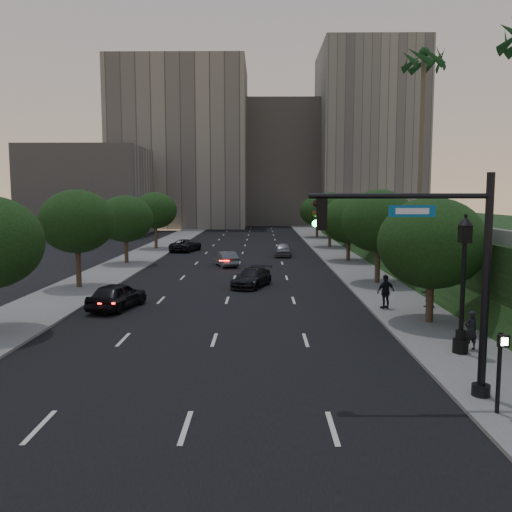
{
  "coord_description": "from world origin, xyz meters",
  "views": [
    {
      "loc": [
        2.06,
        -18.11,
        6.32
      ],
      "look_at": [
        1.82,
        6.11,
        3.6
      ],
      "focal_mm": 38.0,
      "sensor_mm": 36.0,
      "label": 1
    }
  ],
  "objects_px": {
    "sedan_far_left": "(186,245)",
    "street_lamp": "(463,290)",
    "traffic_signal_mast": "(450,283)",
    "sedan_far_right": "(283,249)",
    "pedestrian_c": "(386,292)",
    "sedan_mid_left": "(226,259)",
    "pedestrian_a": "(471,330)",
    "sedan_near_right": "(252,278)",
    "pedestrian_b": "(428,293)",
    "sedan_near_left": "(117,296)"
  },
  "relations": [
    {
      "from": "street_lamp",
      "to": "pedestrian_a",
      "type": "distance_m",
      "value": 1.84
    },
    {
      "from": "street_lamp",
      "to": "sedan_mid_left",
      "type": "distance_m",
      "value": 29.42
    },
    {
      "from": "traffic_signal_mast",
      "to": "sedan_far_right",
      "type": "xyz_separation_m",
      "value": [
        -3.44,
        39.69,
        -2.95
      ]
    },
    {
      "from": "sedan_near_left",
      "to": "sedan_near_right",
      "type": "bearing_deg",
      "value": -120.9
    },
    {
      "from": "traffic_signal_mast",
      "to": "sedan_near_right",
      "type": "relative_size",
      "value": 1.56
    },
    {
      "from": "sedan_mid_left",
      "to": "pedestrian_a",
      "type": "relative_size",
      "value": 2.58
    },
    {
      "from": "sedan_far_right",
      "to": "pedestrian_a",
      "type": "bearing_deg",
      "value": -76.33
    },
    {
      "from": "sedan_near_left",
      "to": "sedan_near_right",
      "type": "height_order",
      "value": "sedan_near_left"
    },
    {
      "from": "sedan_far_left",
      "to": "street_lamp",
      "type": "bearing_deg",
      "value": 126.3
    },
    {
      "from": "traffic_signal_mast",
      "to": "pedestrian_b",
      "type": "height_order",
      "value": "traffic_signal_mast"
    },
    {
      "from": "street_lamp",
      "to": "sedan_far_right",
      "type": "bearing_deg",
      "value": 99.03
    },
    {
      "from": "sedan_near_left",
      "to": "pedestrian_a",
      "type": "relative_size",
      "value": 2.81
    },
    {
      "from": "sedan_far_right",
      "to": "pedestrian_a",
      "type": "relative_size",
      "value": 2.68
    },
    {
      "from": "street_lamp",
      "to": "pedestrian_c",
      "type": "height_order",
      "value": "street_lamp"
    },
    {
      "from": "sedan_mid_left",
      "to": "sedan_far_right",
      "type": "distance_m",
      "value": 9.57
    },
    {
      "from": "sedan_near_right",
      "to": "pedestrian_b",
      "type": "xyz_separation_m",
      "value": [
        9.92,
        -7.32,
        0.27
      ]
    },
    {
      "from": "sedan_near_right",
      "to": "pedestrian_b",
      "type": "distance_m",
      "value": 12.33
    },
    {
      "from": "sedan_far_left",
      "to": "pedestrian_c",
      "type": "height_order",
      "value": "pedestrian_c"
    },
    {
      "from": "street_lamp",
      "to": "sedan_near_left",
      "type": "bearing_deg",
      "value": 151.14
    },
    {
      "from": "sedan_mid_left",
      "to": "pedestrian_b",
      "type": "height_order",
      "value": "pedestrian_b"
    },
    {
      "from": "sedan_near_right",
      "to": "pedestrian_c",
      "type": "xyz_separation_m",
      "value": [
        7.46,
        -7.82,
        0.44
      ]
    },
    {
      "from": "street_lamp",
      "to": "sedan_far_left",
      "type": "relative_size",
      "value": 1.11
    },
    {
      "from": "traffic_signal_mast",
      "to": "sedan_far_right",
      "type": "distance_m",
      "value": 39.94
    },
    {
      "from": "sedan_far_left",
      "to": "sedan_far_right",
      "type": "distance_m",
      "value": 11.89
    },
    {
      "from": "pedestrian_c",
      "to": "sedan_far_right",
      "type": "bearing_deg",
      "value": -104.11
    },
    {
      "from": "sedan_mid_left",
      "to": "street_lamp",
      "type": "bearing_deg",
      "value": 93.98
    },
    {
      "from": "street_lamp",
      "to": "sedan_mid_left",
      "type": "relative_size",
      "value": 1.37
    },
    {
      "from": "street_lamp",
      "to": "pedestrian_a",
      "type": "relative_size",
      "value": 3.54
    },
    {
      "from": "sedan_near_right",
      "to": "sedan_far_left",
      "type": "bearing_deg",
      "value": 127.51
    },
    {
      "from": "traffic_signal_mast",
      "to": "street_lamp",
      "type": "relative_size",
      "value": 1.25
    },
    {
      "from": "sedan_near_right",
      "to": "sedan_far_right",
      "type": "bearing_deg",
      "value": 100.38
    },
    {
      "from": "sedan_near_left",
      "to": "pedestrian_c",
      "type": "xyz_separation_m",
      "value": [
        14.84,
        -0.4,
        0.33
      ]
    },
    {
      "from": "sedan_mid_left",
      "to": "sedan_far_right",
      "type": "relative_size",
      "value": 0.96
    },
    {
      "from": "sedan_far_right",
      "to": "pedestrian_a",
      "type": "height_order",
      "value": "pedestrian_a"
    },
    {
      "from": "pedestrian_a",
      "to": "pedestrian_c",
      "type": "relative_size",
      "value": 0.85
    },
    {
      "from": "traffic_signal_mast",
      "to": "sedan_near_left",
      "type": "xyz_separation_m",
      "value": [
        -13.75,
        13.36,
        -2.91
      ]
    },
    {
      "from": "pedestrian_c",
      "to": "sedan_mid_left",
      "type": "bearing_deg",
      "value": -85.84
    },
    {
      "from": "pedestrian_c",
      "to": "street_lamp",
      "type": "bearing_deg",
      "value": 73.38
    },
    {
      "from": "sedan_far_left",
      "to": "pedestrian_b",
      "type": "xyz_separation_m",
      "value": [
        17.81,
        -31.14,
        0.22
      ]
    },
    {
      "from": "traffic_signal_mast",
      "to": "sedan_far_left",
      "type": "height_order",
      "value": "traffic_signal_mast"
    },
    {
      "from": "sedan_far_left",
      "to": "sedan_near_left",
      "type": "bearing_deg",
      "value": 104.95
    },
    {
      "from": "sedan_mid_left",
      "to": "pedestrian_b",
      "type": "relative_size",
      "value": 2.66
    },
    {
      "from": "sedan_near_right",
      "to": "pedestrian_b",
      "type": "height_order",
      "value": "pedestrian_b"
    },
    {
      "from": "sedan_near_right",
      "to": "pedestrian_c",
      "type": "distance_m",
      "value": 10.82
    },
    {
      "from": "sedan_far_left",
      "to": "pedestrian_c",
      "type": "distance_m",
      "value": 35.17
    },
    {
      "from": "sedan_mid_left",
      "to": "sedan_near_left",
      "type": "bearing_deg",
      "value": 57.18
    },
    {
      "from": "traffic_signal_mast",
      "to": "sedan_far_right",
      "type": "bearing_deg",
      "value": 94.96
    },
    {
      "from": "pedestrian_a",
      "to": "traffic_signal_mast",
      "type": "bearing_deg",
      "value": 46.3
    },
    {
      "from": "sedan_near_left",
      "to": "sedan_mid_left",
      "type": "bearing_deg",
      "value": -90.83
    },
    {
      "from": "sedan_near_right",
      "to": "sedan_mid_left",
      "type": "bearing_deg",
      "value": 122.06
    }
  ]
}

